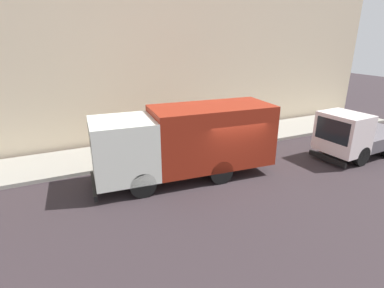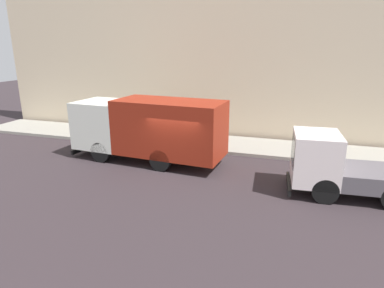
{
  "view_description": "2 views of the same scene",
  "coord_description": "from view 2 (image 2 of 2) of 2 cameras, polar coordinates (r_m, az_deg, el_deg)",
  "views": [
    {
      "loc": [
        -10.18,
        6.71,
        5.89
      ],
      "look_at": [
        1.34,
        1.3,
        1.35
      ],
      "focal_mm": 28.3,
      "sensor_mm": 36.0,
      "label": 1
    },
    {
      "loc": [
        -13.6,
        -5.03,
        5.6
      ],
      "look_at": [
        0.63,
        -0.57,
        1.17
      ],
      "focal_mm": 31.11,
      "sensor_mm": 36.0,
      "label": 2
    }
  ],
  "objects": [
    {
      "name": "small_flatbed_truck",
      "position": [
        14.0,
        24.79,
        -3.71
      ],
      "size": [
        2.49,
        5.53,
        2.41
      ],
      "rotation": [
        0.0,
        0.0,
        0.07
      ],
      "color": "white",
      "rests_on": "ground"
    },
    {
      "name": "pedestrian_walking",
      "position": [
        20.16,
        -9.52,
        3.43
      ],
      "size": [
        0.41,
        0.41,
        1.76
      ],
      "rotation": [
        0.0,
        0.0,
        0.04
      ],
      "color": "#5A5649",
      "rests_on": "sidewalk"
    },
    {
      "name": "pedestrian_third",
      "position": [
        19.5,
        1.93,
        3.04
      ],
      "size": [
        0.48,
        0.48,
        1.64
      ],
      "rotation": [
        0.0,
        0.0,
        4.06
      ],
      "color": "black",
      "rests_on": "sidewalk"
    },
    {
      "name": "street_sign_post",
      "position": [
        19.08,
        -6.39,
        4.11
      ],
      "size": [
        0.44,
        0.08,
        2.26
      ],
      "color": "#4C5156",
      "rests_on": "sidewalk"
    },
    {
      "name": "pedestrian_standing",
      "position": [
        19.33,
        -5.46,
        2.72
      ],
      "size": [
        0.52,
        0.52,
        1.58
      ],
      "rotation": [
        0.0,
        0.0,
        2.31
      ],
      "color": "#192828",
      "rests_on": "sidewalk"
    },
    {
      "name": "building_facade",
      "position": [
        21.02,
        3.74,
        18.82
      ],
      "size": [
        0.5,
        30.0,
        12.88
      ],
      "primitive_type": "cube",
      "color": "beige",
      "rests_on": "ground"
    },
    {
      "name": "large_utility_truck",
      "position": [
        16.49,
        -7.49,
        2.89
      ],
      "size": [
        2.99,
        7.89,
        3.12
      ],
      "rotation": [
        0.0,
        0.0,
        -0.08
      ],
      "color": "white",
      "rests_on": "ground"
    },
    {
      "name": "ground",
      "position": [
        15.55,
        -2.7,
        -4.58
      ],
      "size": [
        80.0,
        80.0,
        0.0
      ],
      "primitive_type": "plane",
      "color": "#30272A"
    },
    {
      "name": "sidewalk",
      "position": [
        19.71,
        1.91,
        0.31
      ],
      "size": [
        3.29,
        30.0,
        0.17
      ],
      "primitive_type": "cube",
      "color": "gray",
      "rests_on": "ground"
    }
  ]
}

